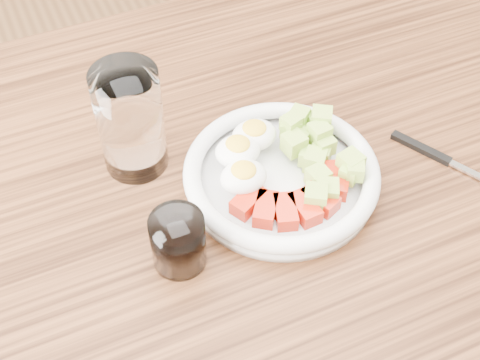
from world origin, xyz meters
The scene contains 5 objects.
dining_table centered at (0.00, 0.00, 0.67)m, with size 1.50×0.90×0.77m.
bowl centered at (0.05, 0.01, 0.79)m, with size 0.25×0.25×0.06m.
fork centered at (0.26, -0.04, 0.77)m, with size 0.10×0.16×0.01m.
water_glass centered at (-0.11, 0.12, 0.84)m, with size 0.08×0.08×0.15m, color white.
coffee_glass centered at (-0.11, -0.05, 0.81)m, with size 0.06×0.06×0.07m.
Camera 1 is at (-0.23, -0.49, 1.42)m, focal length 50.00 mm.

